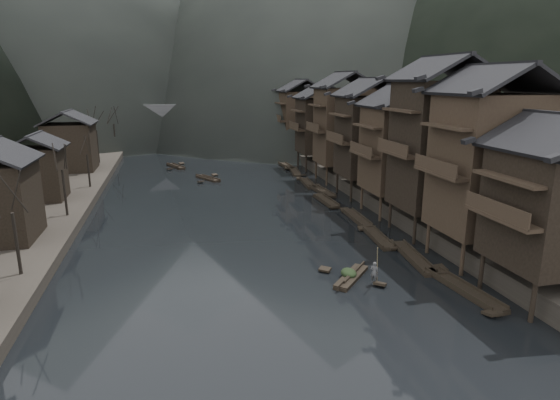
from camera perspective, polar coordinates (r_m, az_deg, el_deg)
name	(u,v)px	position (r m, az deg, el deg)	size (l,w,h in m)	color
water	(263,275)	(34.95, -2.14, -9.09)	(300.00, 300.00, 0.00)	black
right_bank	(419,159)	(83.41, 16.64, 4.86)	(40.00, 200.00, 1.80)	#2D2823
stilt_houses	(377,124)	(55.96, 11.72, 9.09)	(9.00, 67.60, 16.28)	black
left_houses	(27,164)	(54.25, -28.46, 3.92)	(8.10, 53.20, 8.73)	black
bare_trees	(78,146)	(61.34, -23.42, 6.03)	(3.72, 76.00, 7.45)	black
moored_sampans	(313,185)	(63.22, 4.02, 1.87)	(3.18, 75.00, 0.47)	black
midriver_boats	(199,157)	(86.83, -9.86, 5.14)	(9.82, 45.69, 0.45)	black
stone_bridge	(199,122)	(104.03, -9.82, 9.38)	(40.00, 6.00, 9.00)	#4C4C4F
hero_sampan	(351,276)	(34.52, 8.70, -9.20)	(3.93, 4.28, 0.44)	black
cargo_heap	(349,268)	(34.39, 8.39, -8.26)	(1.10, 1.43, 0.66)	black
boatman	(374,269)	(33.46, 11.44, -8.25)	(0.56, 0.37, 1.54)	#4F4F51
bamboo_pole	(379,233)	(32.64, 11.99, -4.00)	(0.06, 0.06, 4.10)	#8C7A51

